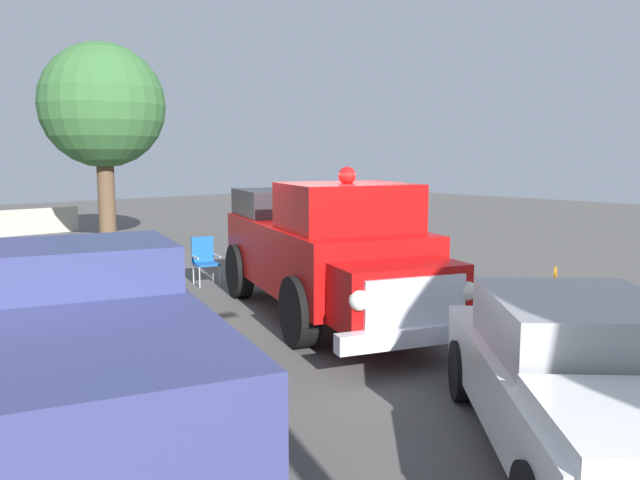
# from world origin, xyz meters

# --- Properties ---
(ground_plane) EXTENTS (60.00, 60.00, 0.00)m
(ground_plane) POSITION_xyz_m (0.00, 0.00, 0.00)
(ground_plane) COLOR #514F4C
(vintage_fire_truck) EXTENTS (4.16, 6.33, 2.59)m
(vintage_fire_truck) POSITION_xyz_m (0.19, 0.01, 1.20)
(vintage_fire_truck) COLOR black
(vintage_fire_truck) RESTS_ON ground
(classic_hot_rod) EXTENTS (4.38, 4.41, 1.46)m
(classic_hot_rod) POSITION_xyz_m (-1.66, -5.49, 0.75)
(classic_hot_rod) COLOR black
(classic_hot_rod) RESTS_ON ground
(parked_pickup) EXTENTS (3.13, 5.12, 1.90)m
(parked_pickup) POSITION_xyz_m (-4.92, -2.46, 0.99)
(parked_pickup) COLOR black
(parked_pickup) RESTS_ON ground
(lawn_chair_near_truck) EXTENTS (0.69, 0.69, 1.02)m
(lawn_chair_near_truck) POSITION_xyz_m (-1.48, 2.86, 0.59)
(lawn_chair_near_truck) COLOR #B7BABF
(lawn_chair_near_truck) RESTS_ON ground
(lawn_chair_by_car) EXTENTS (0.66, 0.66, 1.02)m
(lawn_chair_by_car) POSITION_xyz_m (2.02, -3.08, 0.59)
(lawn_chair_by_car) COLOR #B7BABF
(lawn_chair_by_car) RESTS_ON ground
(lawn_chair_spare) EXTENTS (0.61, 0.60, 1.02)m
(lawn_chair_spare) POSITION_xyz_m (0.11, 3.77, 0.59)
(lawn_chair_spare) COLOR #B7BABF
(lawn_chair_spare) RESTS_ON ground
(spectator_seated) EXTENTS (0.63, 0.65, 1.29)m
(spectator_seated) POSITION_xyz_m (-1.39, 2.76, 0.70)
(spectator_seated) COLOR #383842
(spectator_seated) RESTS_ON ground
(oak_tree_right) EXTENTS (3.60, 3.60, 5.99)m
(oak_tree_right) POSITION_xyz_m (0.88, 10.39, 4.15)
(oak_tree_right) COLOR brown
(oak_tree_right) RESTS_ON ground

